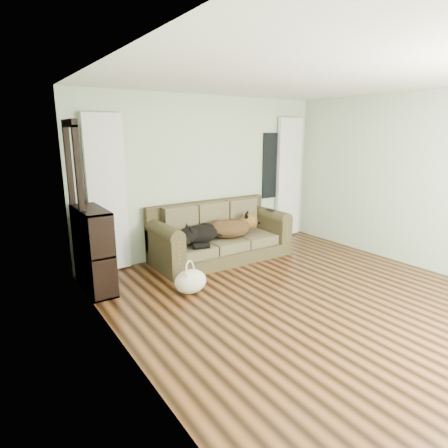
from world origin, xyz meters
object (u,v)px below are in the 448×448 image
sofa (221,232)px  dog_shepherd (231,228)px  dog_black_lab (198,235)px  bookshelf (94,253)px  tote_bag (191,281)px

sofa → dog_shepherd: sofa is taller
dog_black_lab → dog_shepherd: bearing=-7.9°
sofa → dog_black_lab: sofa is taller
dog_shepherd → bookshelf: size_ratio=0.68×
dog_black_lab → tote_bag: bearing=-136.3°
dog_black_lab → bookshelf: bookshelf is taller
sofa → bookshelf: bearing=-177.0°
dog_black_lab → tote_bag: (-0.60, -0.84, -0.32)m
sofa → bookshelf: 2.05m
sofa → tote_bag: size_ratio=5.21×
tote_bag → dog_shepherd: bearing=35.3°
sofa → tote_bag: sofa is taller
sofa → dog_black_lab: 0.48m
sofa → bookshelf: bookshelf is taller
dog_shepherd → tote_bag: size_ratio=1.72×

